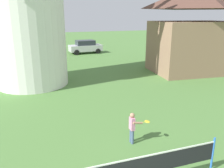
# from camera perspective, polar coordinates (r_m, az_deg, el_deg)

# --- Properties ---
(tennis_net) EXTENTS (4.98, 0.06, 1.10)m
(tennis_net) POSITION_cam_1_polar(r_m,az_deg,el_deg) (6.53, 6.07, -19.54)
(tennis_net) COLOR blue
(tennis_net) RESTS_ON ground_plane
(player_far) EXTENTS (0.70, 0.48, 1.18)m
(player_far) POSITION_cam_1_polar(r_m,az_deg,el_deg) (8.58, 5.06, -10.17)
(player_far) COLOR slate
(player_far) RESTS_ON ground_plane
(parked_car_red) EXTENTS (4.24, 2.20, 1.56)m
(parked_car_red) POSITION_cam_1_polar(r_m,az_deg,el_deg) (27.95, -18.21, 8.17)
(parked_car_red) COLOR red
(parked_car_red) RESTS_ON ground_plane
(parked_car_silver) EXTENTS (3.92, 2.07, 1.56)m
(parked_car_silver) POSITION_cam_1_polar(r_m,az_deg,el_deg) (28.53, -6.50, 9.04)
(parked_car_silver) COLOR silver
(parked_car_silver) RESTS_ON ground_plane
(chapel) EXTENTS (6.67, 5.13, 7.60)m
(chapel) POSITION_cam_1_polar(r_m,az_deg,el_deg) (19.87, 19.13, 12.15)
(chapel) COLOR #937056
(chapel) RESTS_ON ground_plane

